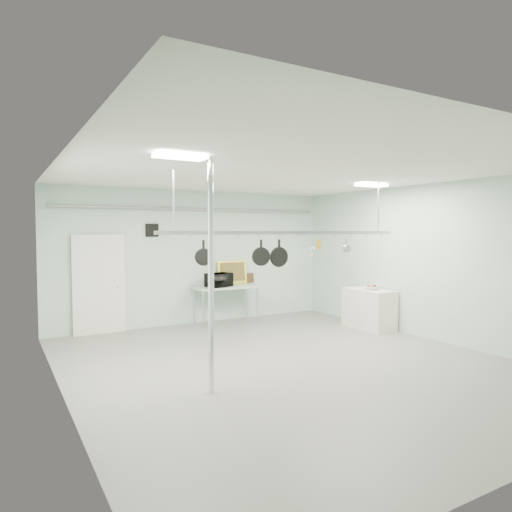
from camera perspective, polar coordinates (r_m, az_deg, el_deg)
floor at (r=7.89m, az=4.16°, el=-13.26°), size 8.00×8.00×0.00m
ceiling at (r=7.64m, az=4.25°, el=10.38°), size 7.00×8.00×0.02m
back_wall at (r=11.12m, az=-7.43°, el=-0.15°), size 7.00×0.02×3.20m
right_wall at (r=9.99m, az=21.01°, el=-0.68°), size 0.02×8.00×3.20m
door at (r=10.46m, az=-19.05°, el=-3.52°), size 1.10×0.10×2.20m
wall_vent at (r=10.71m, az=-12.87°, el=3.16°), size 0.30×0.04×0.30m
conduit_pipe at (r=11.03m, az=-7.29°, el=5.80°), size 6.60×0.07×0.07m
chrome_pole at (r=6.25m, az=-5.65°, el=-2.61°), size 0.08×0.08×3.20m
prep_table at (r=11.08m, az=-3.76°, el=-4.12°), size 1.60×0.70×0.91m
side_cabinet at (r=10.81m, az=13.93°, el=-6.44°), size 0.60×1.20×0.90m
pot_rack at (r=7.94m, az=4.20°, el=3.15°), size 4.80×0.06×1.00m
light_panel_left at (r=5.92m, az=-9.43°, el=12.20°), size 0.65×0.30×0.05m
light_panel_right at (r=9.61m, az=14.22°, el=8.60°), size 0.65×0.30×0.05m
microwave at (r=10.89m, az=-4.66°, el=-3.00°), size 0.69×0.57×0.33m
coffee_canister at (r=10.90m, az=-4.11°, el=-3.35°), size 0.17×0.17×0.19m
painting_large at (r=11.45m, az=-2.99°, el=-2.06°), size 0.78×0.14×0.58m
painting_small at (r=11.68m, az=-0.99°, el=-2.77°), size 0.30×0.09×0.25m
fruit_bowl at (r=10.72m, az=14.29°, el=-3.87°), size 0.44×0.44×0.08m
skillet_left at (r=7.16m, az=-6.58°, el=0.50°), size 0.27×0.14×0.37m
skillet_mid at (r=7.64m, az=0.64°, el=0.41°), size 0.31×0.15×0.44m
skillet_right at (r=7.83m, az=2.90°, el=0.40°), size 0.35×0.09×0.46m
whisk at (r=8.23m, az=7.01°, el=0.98°), size 0.17×0.17×0.33m
grater at (r=8.32m, az=7.85°, el=1.45°), size 0.08×0.03×0.20m
saucepan at (r=8.73m, az=11.24°, el=1.30°), size 0.15×0.11×0.26m
fruit_cluster at (r=10.71m, az=14.29°, el=-3.66°), size 0.24×0.24×0.09m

